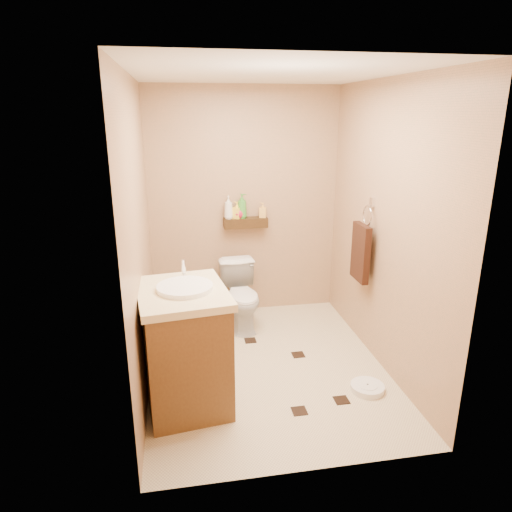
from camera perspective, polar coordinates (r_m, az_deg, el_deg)
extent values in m
plane|color=beige|center=(4.12, 1.32, -13.57)|extent=(2.50, 2.50, 0.00)
cube|color=#A37F5D|center=(4.85, -1.46, 6.48)|extent=(2.00, 0.04, 2.40)
cube|color=#A37F5D|center=(2.50, 7.11, -4.44)|extent=(2.00, 0.04, 2.40)
cube|color=#A37F5D|center=(3.60, -14.38, 1.99)|extent=(0.04, 2.50, 2.40)
cube|color=#A37F5D|center=(3.97, 15.79, 3.31)|extent=(0.04, 2.50, 2.40)
cube|color=silver|center=(3.54, 1.61, 21.90)|extent=(2.00, 2.50, 0.02)
cube|color=#3C2710|center=(4.81, -1.31, 4.19)|extent=(0.46, 0.14, 0.10)
cube|color=black|center=(3.94, -3.81, -15.19)|extent=(0.11, 0.11, 0.01)
cube|color=black|center=(4.30, 5.29, -12.18)|extent=(0.11, 0.11, 0.01)
cube|color=black|center=(3.60, 5.43, -18.72)|extent=(0.11, 0.11, 0.01)
cube|color=black|center=(4.48, -6.72, -10.93)|extent=(0.11, 0.11, 0.01)
cube|color=black|center=(3.76, 10.63, -17.29)|extent=(0.11, 0.11, 0.01)
cube|color=black|center=(4.52, -0.71, -10.51)|extent=(0.11, 0.11, 0.01)
imported|color=white|center=(4.69, -1.79, -5.01)|extent=(0.41, 0.67, 0.66)
cube|color=brown|center=(3.51, -8.87, -11.63)|extent=(0.67, 0.78, 0.87)
cube|color=beige|center=(3.31, -9.24, -4.62)|extent=(0.72, 0.83, 0.06)
cylinder|color=white|center=(3.29, -8.88, -4.06)|extent=(0.40, 0.40, 0.06)
cylinder|color=silver|center=(3.50, -9.04, -1.50)|extent=(0.03, 0.03, 0.13)
cylinder|color=white|center=(3.90, 13.75, -15.69)|extent=(0.33, 0.33, 0.05)
cylinder|color=white|center=(3.89, 13.78, -15.36)|extent=(0.16, 0.16, 0.01)
cylinder|color=#186259|center=(4.77, -10.50, -8.45)|extent=(0.12, 0.12, 0.13)
cylinder|color=white|center=(4.68, -10.65, -5.90)|extent=(0.02, 0.02, 0.36)
sphere|color=white|center=(4.61, -10.77, -3.98)|extent=(0.08, 0.08, 0.08)
cube|color=silver|center=(4.14, 14.34, 6.56)|extent=(0.03, 0.06, 0.08)
torus|color=silver|center=(4.15, 13.77, 4.94)|extent=(0.02, 0.19, 0.19)
cube|color=#331A0F|center=(4.22, 12.94, 0.42)|extent=(0.06, 0.30, 0.52)
cylinder|color=white|center=(4.39, -12.45, -3.28)|extent=(0.11, 0.11, 0.11)
cylinder|color=silver|center=(4.37, -13.02, -2.57)|extent=(0.04, 0.02, 0.02)
imported|color=white|center=(4.75, -3.46, 6.08)|extent=(0.11, 0.11, 0.24)
imported|color=yellow|center=(4.77, -2.38, 5.76)|extent=(0.11, 0.11, 0.18)
imported|color=#BC1638|center=(4.78, -2.09, 5.60)|extent=(0.12, 0.12, 0.15)
imported|color=green|center=(4.77, -1.77, 6.27)|extent=(0.14, 0.14, 0.26)
imported|color=gold|center=(4.82, 0.85, 5.77)|extent=(0.09, 0.09, 0.16)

